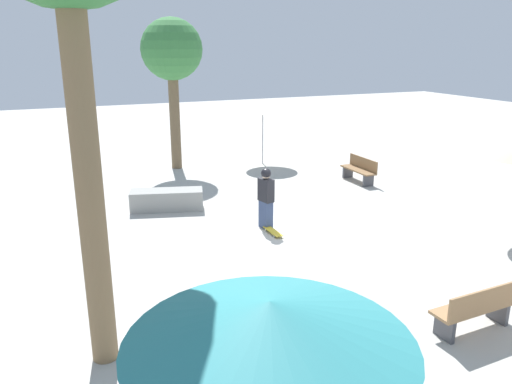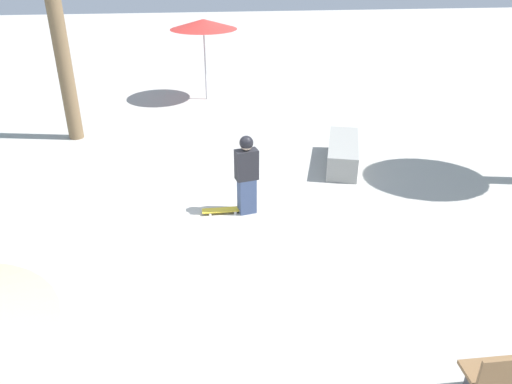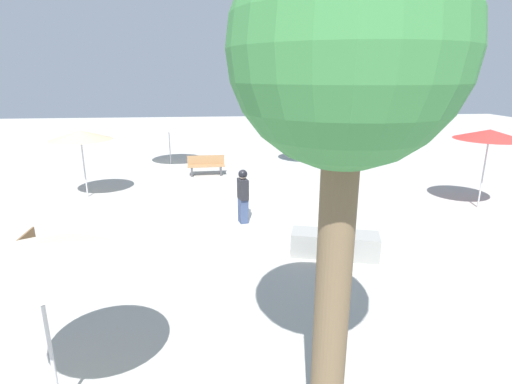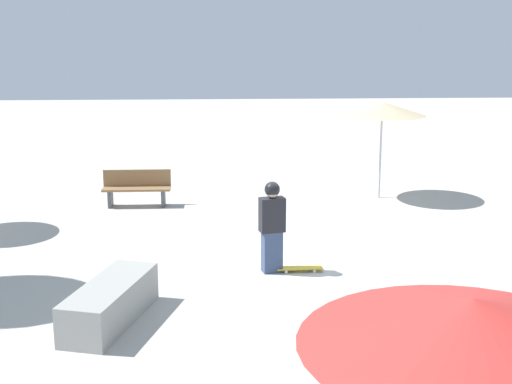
# 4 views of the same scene
# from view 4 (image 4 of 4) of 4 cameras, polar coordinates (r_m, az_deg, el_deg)

# --- Properties ---
(ground_plane) EXTENTS (60.00, 60.00, 0.00)m
(ground_plane) POSITION_cam_4_polar(r_m,az_deg,el_deg) (13.16, 4.82, -5.40)
(ground_plane) COLOR #B2AFA8
(skater_main) EXTENTS (0.33, 0.47, 1.60)m
(skater_main) POSITION_cam_4_polar(r_m,az_deg,el_deg) (12.24, 1.29, -2.55)
(skater_main) COLOR #38476B
(skater_main) RESTS_ON ground_plane
(skateboard) EXTENTS (0.22, 0.81, 0.07)m
(skateboard) POSITION_cam_4_polar(r_m,az_deg,el_deg) (12.51, 3.52, -6.10)
(skateboard) COLOR gold
(skateboard) RESTS_ON ground_plane
(concrete_ledge) EXTENTS (2.18, 1.22, 0.58)m
(concrete_ledge) POSITION_cam_4_polar(r_m,az_deg,el_deg) (10.57, -11.57, -8.68)
(concrete_ledge) COLOR gray
(concrete_ledge) RESTS_ON ground_plane
(bench_near) EXTENTS (0.44, 1.60, 0.85)m
(bench_near) POSITION_cam_4_polar(r_m,az_deg,el_deg) (17.14, -9.51, 0.30)
(bench_near) COLOR #47474C
(bench_near) RESTS_ON ground_plane
(shade_umbrella_tan) EXTENTS (2.12, 2.12, 2.39)m
(shade_umbrella_tan) POSITION_cam_4_polar(r_m,az_deg,el_deg) (17.71, 10.06, 6.57)
(shade_umbrella_tan) COLOR #B7B7BC
(shade_umbrella_tan) RESTS_ON ground_plane
(shade_umbrella_red) EXTENTS (2.13, 2.13, 2.57)m
(shade_umbrella_red) POSITION_cam_4_polar(r_m,az_deg,el_deg) (4.55, 16.89, -10.02)
(shade_umbrella_red) COLOR #B7B7BC
(shade_umbrella_red) RESTS_ON ground_plane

